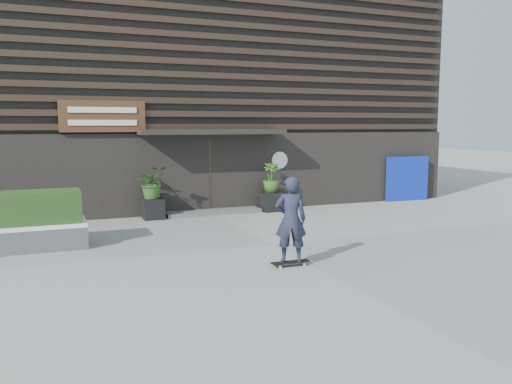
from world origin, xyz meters
name	(u,v)px	position (x,y,z in m)	size (l,w,h in m)	color
ground	(272,245)	(0.00, 0.00, 0.00)	(80.00, 80.00, 0.00)	gray
entrance_step	(213,212)	(0.00, 4.60, 0.06)	(3.00, 0.80, 0.12)	#51514E
planter_pot_left	(153,209)	(-1.90, 4.40, 0.30)	(0.60, 0.60, 0.60)	black
bamboo_left	(152,183)	(-1.90, 4.40, 1.08)	(0.86, 0.75, 0.96)	#2D591E
planter_pot_right	(271,202)	(1.90, 4.40, 0.30)	(0.60, 0.60, 0.60)	black
bamboo_right	(271,178)	(1.90, 4.40, 1.08)	(0.54, 0.54, 0.96)	#2D591E
raised_bed	(3,239)	(-5.73, 1.71, 0.25)	(3.50, 1.20, 0.50)	#474644
snow_layer	(2,226)	(-5.73, 1.71, 0.54)	(3.50, 1.20, 0.08)	white
hedge	(1,209)	(-5.73, 1.71, 0.93)	(3.30, 1.00, 0.70)	#1E3A15
blue_tarp	(407,179)	(7.45, 4.70, 0.81)	(1.72, 0.12, 1.62)	#0C209F
building	(172,94)	(0.00, 9.96, 3.99)	(18.00, 11.00, 8.00)	black
skateboarder	(291,220)	(-0.42, -1.85, 0.93)	(0.78, 0.58, 1.78)	black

